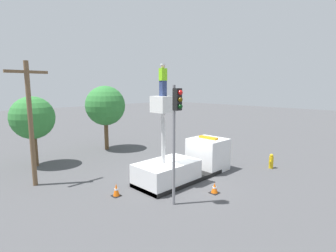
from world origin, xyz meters
name	(u,v)px	position (x,y,z in m)	size (l,w,h in m)	color
ground_plane	(179,180)	(0.00, 0.00, 0.00)	(120.00, 120.00, 0.00)	#4C4C4F
bucket_truck	(186,163)	(0.66, 0.00, 0.93)	(6.86, 2.34, 5.15)	black
worker	(163,80)	(-1.35, 0.00, 6.03)	(0.40, 0.26, 1.75)	navy
traffic_light_pole	(176,122)	(-2.69, -2.27, 4.05)	(0.34, 0.57, 5.75)	gray
fire_hydrant	(271,161)	(6.24, -2.98, 0.50)	(0.54, 0.30, 1.03)	gold
traffic_cone_rear	(116,190)	(-4.13, 0.64, 0.32)	(0.43, 0.43, 0.67)	black
traffic_cone_curbside	(214,188)	(-0.16, -2.74, 0.27)	(0.46, 0.46, 0.57)	black
tree_left_bg	(33,118)	(-5.28, 9.17, 3.47)	(3.01, 3.01, 5.00)	brown
tree_right_bg	(105,106)	(1.07, 9.99, 3.96)	(3.51, 3.51, 5.73)	brown
utility_pole	(30,120)	(-6.61, 5.24, 3.84)	(2.20, 0.26, 7.06)	brown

